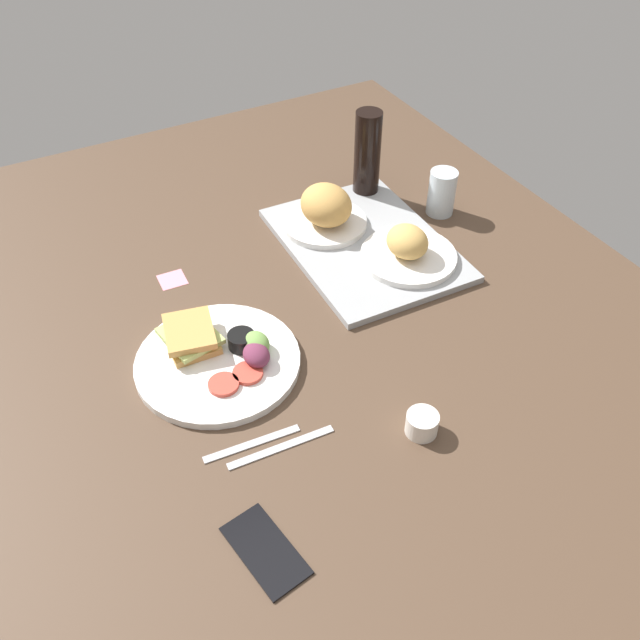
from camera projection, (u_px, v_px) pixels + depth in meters
ground_plane at (302, 339)px, 135.67cm from camera, size 190.00×150.00×3.00cm
serving_tray at (365, 244)px, 154.99cm from camera, size 45.98×34.34×1.60cm
bread_plate_near at (326, 210)px, 155.95cm from camera, size 19.69×19.69×10.32cm
bread_plate_far at (408, 249)px, 147.87cm from camera, size 21.06×21.06×8.17cm
plate_with_salad at (218, 355)px, 128.02cm from camera, size 30.96×30.96×5.40cm
drinking_glass at (442, 193)px, 162.20cm from camera, size 6.56×6.56×11.03cm
soda_bottle at (367, 155)px, 164.11cm from camera, size 6.40×6.40×22.12cm
espresso_cup at (422, 424)px, 115.64cm from camera, size 5.60×5.60×4.00cm
fork at (252, 443)px, 114.79cm from camera, size 2.75×17.06×0.50cm
knife at (281, 447)px, 114.25cm from camera, size 2.52×19.05×0.50cm
cell_phone at (265, 550)px, 100.44cm from camera, size 15.37×9.43×0.80cm
sticky_note at (172, 280)px, 146.91cm from camera, size 5.87×5.87×0.12cm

